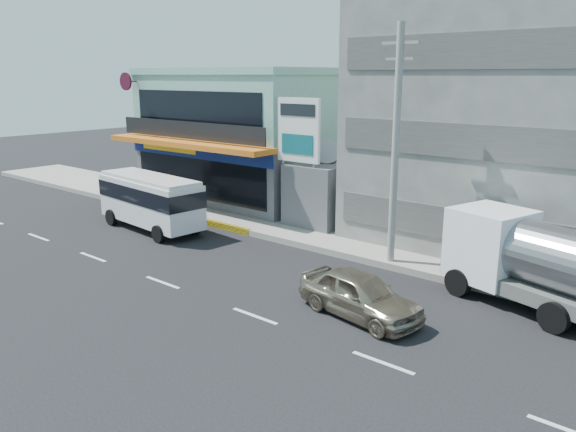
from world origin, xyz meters
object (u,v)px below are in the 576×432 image
at_px(motorcycle_rider, 139,201).
at_px(billboard, 298,138).
at_px(minibus, 150,198).
at_px(concrete_building, 558,97).
at_px(utility_pole_near, 396,147).
at_px(tanker_truck, 554,267).
at_px(sedan, 360,294).
at_px(shop_building, 254,138).
at_px(satellite_dish, 327,161).

bearing_deg(motorcycle_rider, billboard, 16.81).
bearing_deg(motorcycle_rider, minibus, -26.04).
distance_m(concrete_building, minibus, 20.44).
relative_size(utility_pole_near, tanker_truck, 1.18).
distance_m(concrete_building, billboard, 12.17).
height_order(minibus, sedan, minibus).
bearing_deg(billboard, sedan, -40.05).
bearing_deg(utility_pole_near, shop_building, 154.94).
bearing_deg(minibus, satellite_dish, 43.26).
height_order(concrete_building, billboard, concrete_building).
bearing_deg(motorcycle_rider, shop_building, 74.08).
height_order(concrete_building, satellite_dish, concrete_building).
relative_size(tanker_truck, motorcycle_rider, 3.55).
relative_size(concrete_building, sedan, 3.47).
relative_size(concrete_building, satellite_dish, 10.67).
xyz_separation_m(utility_pole_near, sedan, (1.73, -5.11, -4.36)).
relative_size(sedan, motorcycle_rider, 1.92).
height_order(utility_pole_near, minibus, utility_pole_near).
relative_size(sedan, tanker_truck, 0.54).
distance_m(satellite_dish, utility_pole_near, 7.17).
xyz_separation_m(shop_building, motorcycle_rider, (-2.19, -7.67, -3.21)).
relative_size(concrete_building, utility_pole_near, 1.60).
bearing_deg(satellite_dish, motorcycle_rider, -155.11).
distance_m(shop_building, minibus, 9.68).
height_order(billboard, motorcycle_rider, billboard).
distance_m(shop_building, motorcycle_rider, 8.60).
bearing_deg(minibus, concrete_building, 31.75).
xyz_separation_m(satellite_dish, utility_pole_near, (6.00, -3.60, 1.57)).
distance_m(concrete_building, satellite_dish, 11.30).
relative_size(shop_building, motorcycle_rider, 5.17).
height_order(shop_building, minibus, shop_building).
distance_m(billboard, sedan, 11.52).
xyz_separation_m(concrete_building, utility_pole_near, (-4.00, -7.60, -1.85)).
bearing_deg(tanker_truck, billboard, 168.53).
distance_m(billboard, tanker_truck, 13.79).
bearing_deg(sedan, minibus, 90.36).
xyz_separation_m(billboard, sedan, (8.23, -6.91, -4.14)).
height_order(shop_building, tanker_truck, shop_building).
xyz_separation_m(minibus, sedan, (14.51, -2.33, -0.93)).
distance_m(shop_building, billboard, 8.92).
distance_m(concrete_building, tanker_truck, 10.32).
bearing_deg(satellite_dish, billboard, -105.52).
relative_size(satellite_dish, billboard, 0.22).
xyz_separation_m(shop_building, concrete_building, (18.00, 1.05, 3.00)).
bearing_deg(satellite_dish, sedan, -48.44).
distance_m(tanker_truck, motorcycle_rider, 22.85).
bearing_deg(minibus, utility_pole_near, 12.30).
xyz_separation_m(billboard, minibus, (-6.29, -4.59, -3.21)).
bearing_deg(billboard, utility_pole_near, -15.48).
distance_m(sedan, tanker_truck, 6.57).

